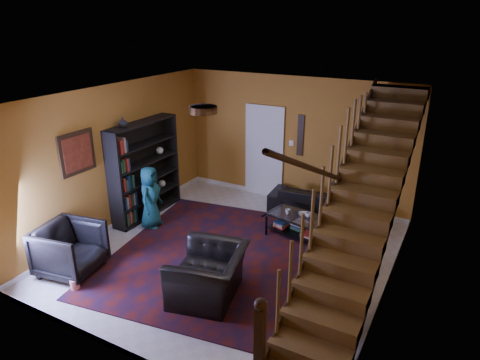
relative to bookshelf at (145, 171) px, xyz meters
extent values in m
plane|color=beige|center=(2.40, -0.60, -0.96)|extent=(5.50, 5.50, 0.00)
plane|color=#A66824|center=(2.40, 2.15, 0.44)|extent=(5.20, 0.00, 5.20)
plane|color=#A66824|center=(2.40, -3.35, 0.44)|extent=(5.20, 0.00, 5.20)
plane|color=#A66824|center=(-0.20, -0.60, 0.44)|extent=(0.00, 5.50, 5.50)
plane|color=#A66824|center=(5.00, -0.60, 0.44)|extent=(0.00, 5.50, 5.50)
plane|color=white|center=(2.40, -0.60, 1.84)|extent=(5.50, 5.50, 0.00)
cube|color=silver|center=(2.40, 2.14, -0.91)|extent=(5.20, 0.02, 0.10)
cube|color=silver|center=(-0.19, -0.60, -0.91)|extent=(0.02, 5.50, 0.10)
cube|color=#A66824|center=(4.53, -0.60, 0.36)|extent=(0.95, 4.92, 2.83)
cube|color=black|center=(4.07, -0.60, 0.44)|extent=(0.04, 5.02, 3.02)
cylinder|color=black|center=(4.10, -0.60, 0.89)|extent=(0.07, 4.20, 2.44)
cube|color=black|center=(4.10, -3.00, -0.41)|extent=(0.10, 0.10, 1.10)
cube|color=black|center=(0.00, 0.00, 0.04)|extent=(0.35, 1.80, 2.00)
cube|color=black|center=(0.00, 0.00, -0.56)|extent=(0.35, 1.72, 0.03)
cube|color=black|center=(0.00, 0.00, 0.20)|extent=(0.35, 1.72, 0.03)
cube|color=silver|center=(1.70, 2.12, 0.06)|extent=(0.82, 0.05, 2.05)
cube|color=maroon|center=(-0.17, -1.50, 0.79)|extent=(0.04, 0.74, 0.74)
cube|color=black|center=(2.55, 2.13, 0.59)|extent=(0.14, 0.03, 0.90)
cylinder|color=#3F2814|center=(2.40, -1.40, 1.78)|extent=(0.40, 0.40, 0.10)
cube|color=#4C130D|center=(2.19, -0.79, -0.95)|extent=(4.03, 4.45, 0.02)
imported|color=black|center=(3.18, 1.70, -0.67)|extent=(2.07, 0.95, 0.59)
imported|color=black|center=(0.35, -2.34, -0.54)|extent=(1.07, 1.05, 0.84)
imported|color=black|center=(2.69, -1.82, -0.59)|extent=(1.25, 1.36, 0.75)
imported|color=black|center=(3.47, 1.75, -0.84)|extent=(0.42, 0.28, 1.15)
imported|color=black|center=(3.50, 1.75, -0.79)|extent=(0.63, 0.50, 1.24)
imported|color=#195D60|center=(0.45, -0.43, -0.33)|extent=(0.54, 0.69, 1.26)
cube|color=black|center=(2.63, 0.31, -0.76)|extent=(0.04, 0.04, 0.41)
cube|color=black|center=(3.67, 0.31, -0.76)|extent=(0.04, 0.04, 0.41)
cube|color=black|center=(2.63, 0.89, -0.76)|extent=(0.04, 0.04, 0.41)
cube|color=black|center=(3.67, 0.89, -0.76)|extent=(0.04, 0.04, 0.41)
cube|color=black|center=(3.15, 0.60, -0.85)|extent=(1.15, 0.80, 0.02)
cube|color=silver|center=(3.15, 0.60, -0.55)|extent=(1.22, 0.88, 0.02)
imported|color=#999999|center=(3.35, 0.63, -0.50)|extent=(0.14, 0.14, 0.09)
imported|color=#999999|center=(2.95, 0.58, -0.50)|extent=(0.13, 0.13, 0.10)
imported|color=#999999|center=(3.25, 0.66, -0.52)|extent=(0.27, 0.27, 0.05)
imported|color=#999999|center=(0.00, -0.50, 1.13)|extent=(0.18, 0.18, 0.19)
cylinder|color=red|center=(0.78, -2.68, -0.87)|extent=(0.17, 0.17, 0.16)
camera|label=1|loc=(5.68, -6.35, 3.01)|focal=32.00mm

